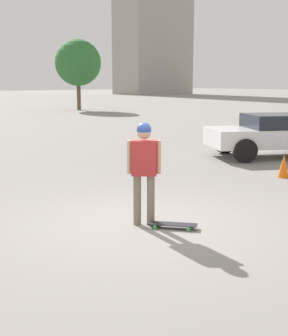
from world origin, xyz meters
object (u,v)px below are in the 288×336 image
(skateboard, at_px, (172,224))
(car_parked_near, at_px, (273,134))
(person, at_px, (144,163))
(traffic_cone, at_px, (284,166))

(skateboard, height_order, car_parked_near, car_parked_near)
(person, distance_m, car_parked_near, 8.29)
(car_parked_near, bearing_deg, person, 51.17)
(skateboard, bearing_deg, person, -12.30)
(skateboard, relative_size, car_parked_near, 0.17)
(car_parked_near, xyz_separation_m, traffic_cone, (2.44, 2.22, -0.45))
(skateboard, distance_m, car_parked_near, 8.28)
(person, height_order, car_parked_near, person)
(skateboard, xyz_separation_m, car_parked_near, (-7.39, -3.66, 0.67))
(car_parked_near, height_order, traffic_cone, car_parked_near)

